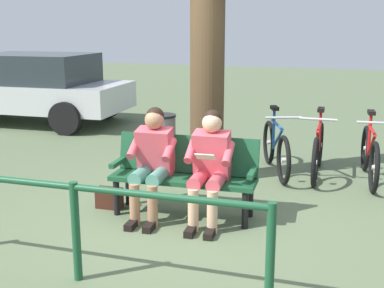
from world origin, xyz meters
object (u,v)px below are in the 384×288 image
Objects in this scene: handbag at (109,198)px; tree_trunk at (208,34)px; litter_bin at (163,145)px; bicycle_black at (370,155)px; parked_car at (31,87)px; person_companion at (152,158)px; bench at (185,170)px; bicycle_purple at (276,149)px; person_reading at (210,162)px; bicycle_orange at (318,151)px.

tree_trunk reaches higher than handbag.
tree_trunk is 1.66m from litter_bin.
bicycle_black reaches higher than litter_bin.
parked_car is (4.10, -2.62, 0.34)m from litter_bin.
handbag is at bearing -8.35° from person_companion.
bicycle_purple reaches higher than bench.
person_reading reaches higher than litter_bin.
tree_trunk reaches higher than bicycle_orange.
person_companion is (0.64, 0.04, -0.00)m from person_reading.
bench is 2.32m from bicycle_orange.
litter_bin is (0.81, -1.30, -0.08)m from bench.
handbag is at bearing 62.51° from tree_trunk.
bench is at bearing -152.97° from person_companion.
bench is 0.97× the size of bicycle_black.
person_companion is 2.66m from bicycle_orange.
bench is 6.28m from parked_car.
bicycle_purple is (-1.56, -2.02, 0.24)m from handbag.
person_companion is 4.00× the size of handbag.
person_companion is at bearing -38.03° from bicycle_orange.
bench is 1.93m from tree_trunk.
handbag is 3.00m from bicycle_orange.
tree_trunk is at bearing -78.39° from bicycle_black.
bicycle_orange is (-1.26, -1.94, -0.15)m from bench.
tree_trunk is at bearing -100.14° from person_companion.
person_reading reaches higher than bench.
bicycle_purple is (-0.68, -1.88, -0.15)m from bench.
person_reading is 6.63m from parked_car.
parked_car reaches higher than litter_bin.
bicycle_black is 0.39× the size of parked_car.
person_reading reaches higher than handbag.
bicycle_orange is at bearing 158.61° from parked_car.
handbag is 0.19× the size of bicycle_purple.
litter_bin is (-0.07, -1.44, 0.31)m from handbag.
handbag is 2.42m from tree_trunk.
handbag is 0.08× the size of tree_trunk.
bicycle_purple reaches higher than handbag.
person_companion is 1.59m from litter_bin.
handbag is at bearing -59.79° from bicycle_black.
tree_trunk is (0.15, -1.27, 1.44)m from bench.
tree_trunk is 5.57m from parked_car.
bicycle_orange is (-1.41, -0.68, -1.59)m from tree_trunk.
tree_trunk is 1.90m from bicycle_purple.
bicycle_orange is at bearing -96.77° from bicycle_black.
bench is 0.39m from person_companion.
litter_bin is (0.50, -1.49, -0.23)m from person_companion.
tree_trunk is 2.32× the size of bicycle_orange.
litter_bin is at bearing -74.43° from bicycle_orange.
person_companion is at bearing -47.24° from bicycle_purple.
person_companion is 1.40× the size of litter_bin.
bench is at bearing -51.19° from bicycle_black.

